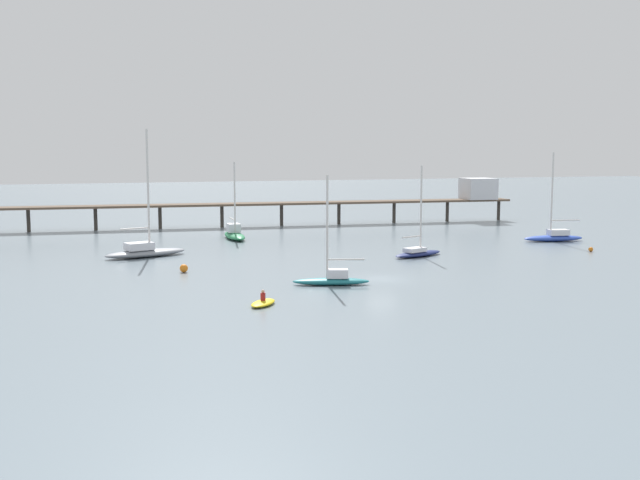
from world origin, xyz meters
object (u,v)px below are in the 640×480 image
at_px(pier, 352,198).
at_px(mooring_buoy_inner, 591,249).
at_px(sailboat_navy, 418,251).
at_px(dinghy_yellow, 263,302).
at_px(sailboat_blue, 554,236).
at_px(sailboat_teal, 332,277).
at_px(mooring_buoy_mid, 184,268).
at_px(sailboat_gray, 145,250).
at_px(sailboat_green, 234,233).

height_order(pier, mooring_buoy_inner, pier).
xyz_separation_m(sailboat_navy, dinghy_yellow, (-21.50, -18.85, -0.36)).
bearing_deg(sailboat_blue, sailboat_teal, -151.55).
relative_size(pier, mooring_buoy_mid, 107.75).
height_order(dinghy_yellow, mooring_buoy_inner, dinghy_yellow).
bearing_deg(sailboat_navy, sailboat_blue, 16.84).
relative_size(pier, sailboat_blue, 7.49).
relative_size(sailboat_gray, sailboat_blue, 1.23).
bearing_deg(sailboat_green, dinghy_yellow, -99.45).
xyz_separation_m(pier, sailboat_blue, (15.59, -28.05, -3.25)).
bearing_deg(mooring_buoy_mid, pier, 50.37).
bearing_deg(pier, sailboat_blue, -60.94).
bearing_deg(sailboat_teal, sailboat_navy, 42.25).
bearing_deg(sailboat_teal, sailboat_green, 91.25).
relative_size(sailboat_navy, mooring_buoy_inner, 18.65).
distance_m(pier, sailboat_blue, 32.26).
distance_m(sailboat_teal, mooring_buoy_mid, 14.83).
height_order(sailboat_green, mooring_buoy_mid, sailboat_green).
height_order(sailboat_navy, mooring_buoy_inner, sailboat_navy).
bearing_deg(sailboat_teal, mooring_buoy_inner, 16.60).
distance_m(sailboat_teal, mooring_buoy_inner, 35.09).
xyz_separation_m(sailboat_gray, sailboat_navy, (27.03, -8.84, -0.16)).
bearing_deg(mooring_buoy_inner, sailboat_green, 144.95).
bearing_deg(sailboat_blue, pier, 119.06).
bearing_deg(sailboat_green, sailboat_blue, -22.21).
xyz_separation_m(pier, mooring_buoy_mid, (-30.64, -37.01, -3.55)).
height_order(sailboat_green, sailboat_blue, sailboat_blue).
relative_size(pier, sailboat_navy, 8.51).
relative_size(sailboat_green, mooring_buoy_inner, 18.96).
distance_m(sailboat_teal, dinghy_yellow, 9.61).
relative_size(sailboat_blue, mooring_buoy_inner, 21.21).
height_order(sailboat_gray, mooring_buoy_mid, sailboat_gray).
bearing_deg(pier, dinghy_yellow, -117.21).
bearing_deg(sailboat_gray, sailboat_navy, -18.11).
relative_size(sailboat_gray, sailboat_teal, 1.46).
distance_m(sailboat_green, mooring_buoy_mid, 25.77).
bearing_deg(dinghy_yellow, sailboat_green, 80.55).
bearing_deg(sailboat_navy, sailboat_gray, 161.89).
bearing_deg(mooring_buoy_mid, mooring_buoy_inner, -0.41).
distance_m(sailboat_green, sailboat_blue, 39.27).
xyz_separation_m(sailboat_gray, mooring_buoy_mid, (2.35, -11.27, -0.35)).
relative_size(sailboat_teal, sailboat_blue, 0.84).
bearing_deg(pier, mooring_buoy_inner, -69.97).
height_order(sailboat_blue, dinghy_yellow, sailboat_blue).
distance_m(sailboat_gray, sailboat_teal, 25.20).
bearing_deg(sailboat_green, sailboat_gray, -134.28).
bearing_deg(mooring_buoy_inner, pier, 110.03).
xyz_separation_m(pier, mooring_buoy_inner, (13.60, -37.32, -3.67)).
bearing_deg(mooring_buoy_inner, sailboat_gray, 166.03).
xyz_separation_m(pier, dinghy_yellow, (-27.46, -53.42, -3.72)).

